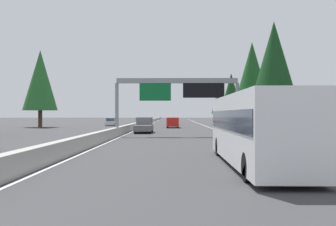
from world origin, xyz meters
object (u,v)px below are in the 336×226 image
object	(u,v)px
oncoming_near	(111,122)
conifer_right_far	(231,93)
conifer_right_mid	(252,77)
sign_gantry_overhead	(179,90)
minivan_mid_right	(173,122)
pickup_far_left	(144,125)
bus_near_right	(255,127)
conifer_right_near	(274,66)
conifer_right_distant	(220,99)
sedan_mid_center	(174,121)
conifer_left_mid	(40,80)

from	to	relation	value
oncoming_near	conifer_right_far	size ratio (longest dim) A/B	0.40
conifer_right_mid	sign_gantry_overhead	bearing A→B (deg)	141.58
minivan_mid_right	oncoming_near	distance (m)	15.48
pickup_far_left	bus_near_right	bearing A→B (deg)	-166.22
pickup_far_left	conifer_right_mid	distance (m)	16.54
conifer_right_near	pickup_far_left	bearing A→B (deg)	58.71
conifer_right_mid	conifer_right_distant	xyz separation A→B (m)	(52.70, -2.12, -0.87)
sedan_mid_center	pickup_far_left	bearing A→B (deg)	173.94
minivan_mid_right	oncoming_near	bearing A→B (deg)	49.75
minivan_mid_right	sedan_mid_center	size ratio (longest dim) A/B	1.14
bus_near_right	conifer_right_distant	size ratio (longest dim) A/B	1.08
conifer_right_mid	conifer_right_far	bearing A→B (deg)	-3.37
pickup_far_left	conifer_right_distant	size ratio (longest dim) A/B	0.53
sign_gantry_overhead	conifer_left_mid	size ratio (longest dim) A/B	0.96
oncoming_near	sign_gantry_overhead	bearing A→B (deg)	20.28
sign_gantry_overhead	minivan_mid_right	bearing A→B (deg)	1.57
sign_gantry_overhead	minivan_mid_right	distance (m)	24.05
minivan_mid_right	conifer_right_mid	distance (m)	16.65
sedan_mid_center	conifer_right_mid	distance (m)	31.84
sedan_mid_center	conifer_right_near	size ratio (longest dim) A/B	0.38
bus_near_right	sedan_mid_center	bearing A→B (deg)	3.08
sign_gantry_overhead	minivan_mid_right	size ratio (longest dim) A/B	2.54
pickup_far_left	minivan_mid_right	distance (m)	16.84
bus_near_right	sedan_mid_center	world-z (taller)	bus_near_right
conifer_right_mid	oncoming_near	bearing A→B (deg)	47.12
conifer_right_near	conifer_right_far	distance (m)	43.77
sign_gantry_overhead	bus_near_right	world-z (taller)	sign_gantry_overhead
bus_near_right	conifer_left_mid	world-z (taller)	conifer_left_mid
sign_gantry_overhead	conifer_right_mid	bearing A→B (deg)	-38.42
pickup_far_left	conifer_right_far	xyz separation A→B (m)	(35.48, -15.99, 5.79)
sedan_mid_center	sign_gantry_overhead	bearing A→B (deg)	-179.45
oncoming_near	conifer_right_near	xyz separation A→B (m)	(-34.71, -21.90, 6.30)
oncoming_near	conifer_right_near	size ratio (longest dim) A/B	0.38
sedan_mid_center	conifer_right_distant	world-z (taller)	conifer_right_distant
oncoming_near	conifer_right_near	world-z (taller)	conifer_right_near
pickup_far_left	minivan_mid_right	bearing A→B (deg)	-11.81
conifer_left_mid	sign_gantry_overhead	bearing A→B (deg)	-137.53
bus_near_right	pickup_far_left	bearing A→B (deg)	13.78
sign_gantry_overhead	sedan_mid_center	xyz separation A→B (m)	(42.08, 0.40, -4.03)
oncoming_near	conifer_right_mid	xyz separation A→B (m)	(-20.98, -22.59, 6.63)
sign_gantry_overhead	conifer_right_distant	xyz separation A→B (m)	(65.47, -12.25, 1.74)
conifer_right_near	conifer_right_mid	world-z (taller)	conifer_right_mid
minivan_mid_right	conifer_right_near	xyz separation A→B (m)	(-24.71, -10.08, 6.03)
sedan_mid_center	bus_near_right	bearing A→B (deg)	-176.92
minivan_mid_right	conifer_right_far	bearing A→B (deg)	-33.44
bus_near_right	sedan_mid_center	size ratio (longest dim) A/B	2.61
sign_gantry_overhead	conifer_right_mid	size ratio (longest dim) A/B	1.05
bus_near_right	conifer_right_near	bearing A→B (deg)	-17.02
oncoming_near	conifer_right_near	bearing A→B (deg)	32.25
sign_gantry_overhead	conifer_left_mid	bearing A→B (deg)	42.47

